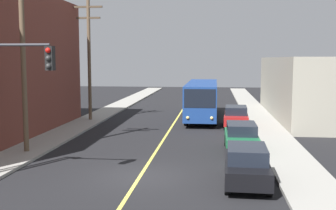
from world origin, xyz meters
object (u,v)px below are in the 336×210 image
utility_pole_near (22,33)px  traffic_signal_left_corner (6,82)px  parked_car_black (247,164)px  parked_car_green (241,137)px  city_bus (202,98)px  parked_car_red (236,116)px  utility_pole_mid (89,54)px

utility_pole_near → traffic_signal_left_corner: 5.99m
parked_car_black → parked_car_green: bearing=88.6°
city_bus → traffic_signal_left_corner: (-7.61, -20.18, 2.49)m
parked_car_red → utility_pole_mid: size_ratio=0.45×
city_bus → utility_pole_mid: utility_pole_mid is taller
parked_car_green → utility_pole_near: size_ratio=0.37×
city_bus → utility_pole_near: 18.25m
parked_car_green → parked_car_red: bearing=89.2°
utility_pole_near → utility_pole_mid: size_ratio=1.19×
utility_pole_near → utility_pole_mid: bearing=90.4°
utility_pole_near → traffic_signal_left_corner: (1.70, -5.24, -2.35)m
parked_car_black → traffic_signal_left_corner: traffic_signal_left_corner is taller
parked_car_black → utility_pole_mid: utility_pole_mid is taller
parked_car_red → traffic_signal_left_corner: (-10.38, -15.82, 3.46)m
city_bus → traffic_signal_left_corner: 21.71m
city_bus → parked_car_black: bearing=-82.7°
parked_car_black → parked_car_red: (0.28, 14.93, 0.00)m
parked_car_green → parked_car_red: 8.62m
parked_car_green → utility_pole_mid: size_ratio=0.44×
city_bus → traffic_signal_left_corner: traffic_signal_left_corner is taller
utility_pole_near → city_bus: bearing=58.1°
parked_car_black → utility_pole_mid: size_ratio=0.44×
parked_car_green → parked_car_red: (0.12, 8.62, 0.00)m
city_bus → parked_car_red: size_ratio=2.72×
parked_car_green → traffic_signal_left_corner: size_ratio=0.73×
utility_pole_mid → parked_car_green: bearing=-40.6°
parked_car_black → utility_pole_near: size_ratio=0.37×
city_bus → parked_car_red: bearing=-57.6°
parked_car_green → utility_pole_near: utility_pole_near is taller
utility_pole_mid → traffic_signal_left_corner: utility_pole_mid is taller
utility_pole_mid → traffic_signal_left_corner: 17.69m
utility_pole_near → traffic_signal_left_corner: utility_pole_near is taller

